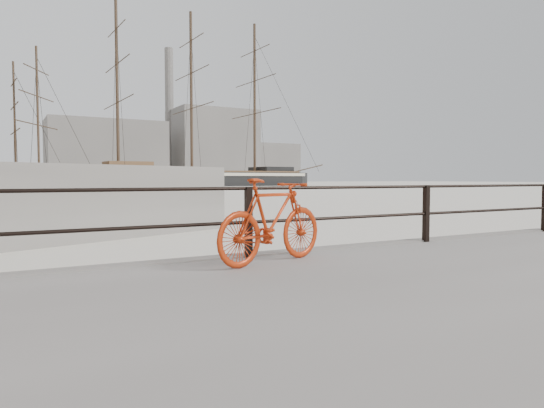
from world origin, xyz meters
name	(u,v)px	position (x,y,z in m)	size (l,w,h in m)	color
ground	(419,260)	(0.00, 0.00, 0.00)	(400.00, 400.00, 0.00)	white
guardrail	(426,214)	(0.00, -0.15, 0.85)	(28.00, 0.10, 1.00)	black
bicycle	(272,221)	(-3.43, -0.72, 0.91)	(1.86, 0.28, 1.12)	#B02C0B
barque_black	(192,186)	(25.68, 83.43, 0.00)	(61.68, 20.19, 34.78)	black
industrial_west	(106,153)	(20.00, 140.00, 9.00)	(32.00, 18.00, 18.00)	gray
industrial_mid	(212,147)	(55.00, 145.00, 12.00)	(26.00, 20.00, 24.00)	gray
industrial_east	(266,164)	(78.00, 150.00, 7.00)	(20.00, 16.00, 14.00)	gray
smokestack	(169,116)	(42.00, 150.00, 22.00)	(2.80, 2.80, 44.00)	gray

